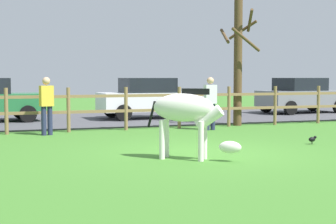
{
  "coord_description": "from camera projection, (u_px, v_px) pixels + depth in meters",
  "views": [
    {
      "loc": [
        -4.28,
        -9.9,
        1.63
      ],
      "look_at": [
        -0.59,
        0.66,
        0.85
      ],
      "focal_mm": 53.25,
      "sensor_mm": 36.0,
      "label": 1
    }
  ],
  "objects": [
    {
      "name": "visitor_left_of_tree",
      "position": [
        47.0,
        103.0,
        14.0
      ],
      "size": [
        0.4,
        0.3,
        1.64
      ],
      "color": "#232847",
      "rests_on": "ground_plane"
    },
    {
      "name": "parking_asphalt",
      "position": [
        110.0,
        118.0,
        19.6
      ],
      "size": [
        28.0,
        7.4,
        0.05
      ],
      "primitive_type": "cube",
      "color": "#47474C",
      "rests_on": "ground_plane"
    },
    {
      "name": "crow_on_grass",
      "position": [
        312.0,
        139.0,
        12.13
      ],
      "size": [
        0.21,
        0.1,
        0.2
      ],
      "color": "black",
      "rests_on": "ground_plane"
    },
    {
      "name": "paddock_fence",
      "position": [
        126.0,
        106.0,
        15.35
      ],
      "size": [
        21.22,
        0.11,
        1.33
      ],
      "color": "olive",
      "rests_on": "ground_plane"
    },
    {
      "name": "ground_plane",
      "position": [
        203.0,
        152.0,
        10.84
      ],
      "size": [
        60.0,
        60.0,
        0.0
      ],
      "primitive_type": "plane",
      "color": "#3D7528"
    },
    {
      "name": "parked_car_grey",
      "position": [
        302.0,
        95.0,
        22.22
      ],
      "size": [
        4.16,
        2.22,
        1.56
      ],
      "color": "slate",
      "rests_on": "parking_asphalt"
    },
    {
      "name": "parked_car_white",
      "position": [
        150.0,
        98.0,
        19.27
      ],
      "size": [
        4.06,
        2.0,
        1.56
      ],
      "color": "white",
      "rests_on": "parking_asphalt"
    },
    {
      "name": "bare_tree",
      "position": [
        238.0,
        60.0,
        16.75
      ],
      "size": [
        1.33,
        1.31,
        4.21
      ],
      "color": "#513A23",
      "rests_on": "ground_plane"
    },
    {
      "name": "visitor_right_of_tree",
      "position": [
        210.0,
        101.0,
        15.39
      ],
      "size": [
        0.36,
        0.22,
        1.64
      ],
      "color": "#232847",
      "rests_on": "ground_plane"
    },
    {
      "name": "zebra",
      "position": [
        187.0,
        113.0,
        9.85
      ],
      "size": [
        1.62,
        1.36,
        1.41
      ],
      "color": "white",
      "rests_on": "ground_plane"
    }
  ]
}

